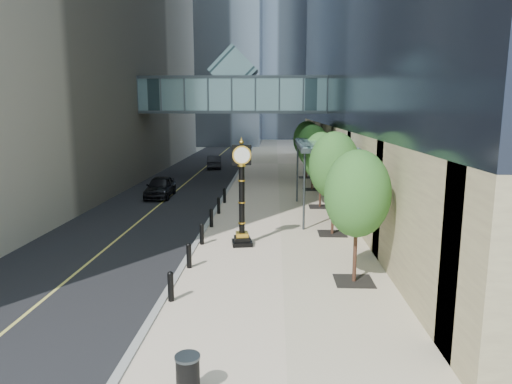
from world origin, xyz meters
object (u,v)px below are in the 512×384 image
Objects in this scene: street_clock at (242,201)px; car_far at (214,162)px; car_near at (160,187)px; trash_bin at (188,377)px; pedestrian at (350,218)px.

street_clock is 1.17× the size of car_far.
trash_bin is at bearing -76.85° from car_near.
car_near is 16.71m from car_far.
car_near is (-6.41, 23.15, 0.26)m from trash_bin.
street_clock is 1.11× the size of car_near.
trash_bin is 40.05m from car_far.
street_clock is at bearing -62.43° from car_near.
car_near is at bearing 110.70° from street_clock.
trash_bin is 0.60× the size of pedestrian.
car_far reaches higher than trash_bin.
pedestrian is at bearing -40.17° from car_near.
car_far is (-4.69, 39.77, 0.19)m from trash_bin.
car_far is at bearing 90.88° from street_clock.
pedestrian reaches higher than car_far.
car_near reaches higher than car_far.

